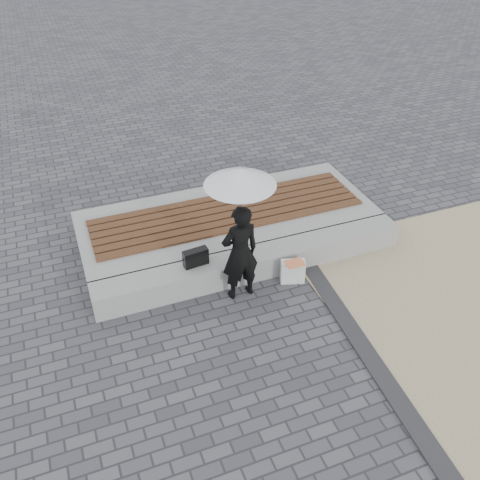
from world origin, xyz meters
name	(u,v)px	position (x,y,z in m)	size (l,w,h in m)	color
ground	(299,343)	(0.00, 0.00, 0.00)	(80.00, 80.00, 0.00)	#4B4C50
edging_band	(367,353)	(0.75, -0.50, 0.02)	(0.25, 5.20, 0.04)	#2B2B2D
seating_ledge	(254,263)	(0.00, 1.60, 0.20)	(5.00, 0.45, 0.40)	#9B9A95
timber_platform	(228,223)	(0.00, 2.80, 0.20)	(5.00, 2.00, 0.40)	#9A9995
timber_decking	(228,212)	(0.00, 2.80, 0.42)	(4.60, 1.20, 0.04)	brown
woman	(240,253)	(-0.38, 1.22, 0.77)	(0.57, 0.37, 1.55)	black
parasol	(240,177)	(-0.38, 1.22, 2.00)	(0.96, 0.96, 1.22)	#A5A5AA
handbag	(196,257)	(-0.92, 1.65, 0.53)	(0.38, 0.13, 0.27)	black
canvas_tote	(293,271)	(0.47, 1.20, 0.19)	(0.37, 0.15, 0.39)	silver
magazine	(295,263)	(0.47, 1.15, 0.39)	(0.28, 0.21, 0.01)	#E92D48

